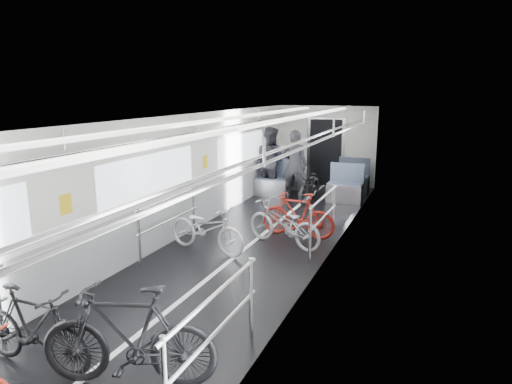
% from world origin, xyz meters
% --- Properties ---
extents(car_shell, '(3.02, 14.01, 2.41)m').
position_xyz_m(car_shell, '(0.00, 1.78, 1.13)').
color(car_shell, black).
rests_on(car_shell, ground).
extents(bike_left_mid, '(1.49, 0.43, 0.90)m').
position_xyz_m(bike_left_mid, '(-0.61, -3.46, 0.45)').
color(bike_left_mid, black).
rests_on(bike_left_mid, floor).
extents(bike_left_far, '(1.72, 0.88, 0.86)m').
position_xyz_m(bike_left_far, '(-0.59, 0.34, 0.43)').
color(bike_left_far, silver).
rests_on(bike_left_far, floor).
extents(bike_right_near, '(1.83, 1.01, 1.06)m').
position_xyz_m(bike_right_near, '(0.50, -3.34, 0.53)').
color(bike_right_near, black).
rests_on(bike_right_near, floor).
extents(bike_right_mid, '(1.72, 1.05, 0.85)m').
position_xyz_m(bike_right_mid, '(0.59, 1.17, 0.43)').
color(bike_right_mid, '#9FA0A3').
rests_on(bike_right_mid, floor).
extents(bike_right_far, '(1.52, 0.49, 0.91)m').
position_xyz_m(bike_right_far, '(0.69, 1.77, 0.45)').
color(bike_right_far, maroon).
rests_on(bike_right_far, floor).
extents(bike_aisle, '(0.61, 1.58, 0.82)m').
position_xyz_m(bike_aisle, '(0.12, 4.80, 0.41)').
color(bike_aisle, black).
rests_on(bike_aisle, floor).
extents(person_standing, '(0.70, 0.48, 1.86)m').
position_xyz_m(person_standing, '(-0.32, 4.80, 0.93)').
color(person_standing, black).
rests_on(person_standing, floor).
extents(person_seated, '(1.05, 0.90, 1.88)m').
position_xyz_m(person_seated, '(-1.12, 5.10, 0.94)').
color(person_seated, '#27262D').
rests_on(person_seated, floor).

